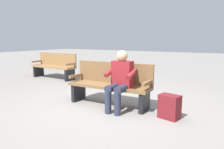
{
  "coord_description": "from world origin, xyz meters",
  "views": [
    {
      "loc": [
        -2.34,
        3.71,
        1.39
      ],
      "look_at": [
        -0.17,
        0.15,
        0.7
      ],
      "focal_mm": 34.18,
      "sensor_mm": 36.0,
      "label": 1
    }
  ],
  "objects_px": {
    "backpack": "(170,107)",
    "bench_far": "(55,66)",
    "bench_near": "(110,84)",
    "person_seated": "(120,79)"
  },
  "relations": [
    {
      "from": "backpack",
      "to": "bench_near",
      "type": "bearing_deg",
      "value": -6.8
    },
    {
      "from": "backpack",
      "to": "bench_far",
      "type": "bearing_deg",
      "value": -20.97
    },
    {
      "from": "person_seated",
      "to": "bench_far",
      "type": "relative_size",
      "value": 0.65
    },
    {
      "from": "bench_near",
      "to": "bench_far",
      "type": "distance_m",
      "value": 3.76
    },
    {
      "from": "bench_near",
      "to": "person_seated",
      "type": "relative_size",
      "value": 1.54
    },
    {
      "from": "person_seated",
      "to": "backpack",
      "type": "relative_size",
      "value": 2.76
    },
    {
      "from": "backpack",
      "to": "bench_far",
      "type": "xyz_separation_m",
      "value": [
        4.71,
        -1.81,
        0.25
      ]
    },
    {
      "from": "bench_near",
      "to": "bench_far",
      "type": "height_order",
      "value": "same"
    },
    {
      "from": "bench_near",
      "to": "person_seated",
      "type": "distance_m",
      "value": 0.45
    },
    {
      "from": "bench_near",
      "to": "person_seated",
      "type": "height_order",
      "value": "person_seated"
    }
  ]
}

